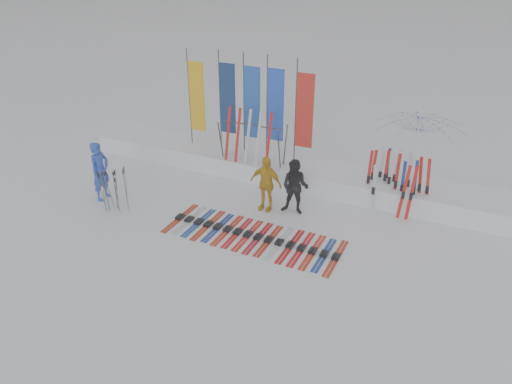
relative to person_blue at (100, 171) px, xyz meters
The scene contains 11 objects.
ground 4.73m from the person_blue, 13.04° to the right, with size 120.00×120.00×0.00m, color white.
snow_bank 5.78m from the person_blue, 38.13° to the left, with size 14.00×1.60×0.60m, color white.
person_blue is the anchor object (origin of this frame).
person_black 5.65m from the person_blue, 16.70° to the left, with size 0.77×0.60×1.59m, color black.
person_yellow 4.82m from the person_blue, 17.69° to the left, with size 0.95×0.39×1.62m, color #D39C0D.
tent_canopy 9.28m from the person_blue, 29.21° to the left, with size 2.65×2.70×2.43m, color white.
ski_row 4.99m from the person_blue, ahead, with size 4.63×1.69×0.07m.
pole_cluster 0.90m from the person_blue, 28.49° to the right, with size 0.70×0.77×1.26m.
feather_flags 5.00m from the person_blue, 52.15° to the left, with size 4.28×0.29×3.20m.
ski_rack 4.65m from the person_blue, 43.02° to the left, with size 2.04×0.80×1.23m.
upright_skis 8.47m from the person_blue, 21.97° to the left, with size 1.71×1.18×1.70m.
Camera 1 is at (5.14, -8.83, 7.01)m, focal length 35.00 mm.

